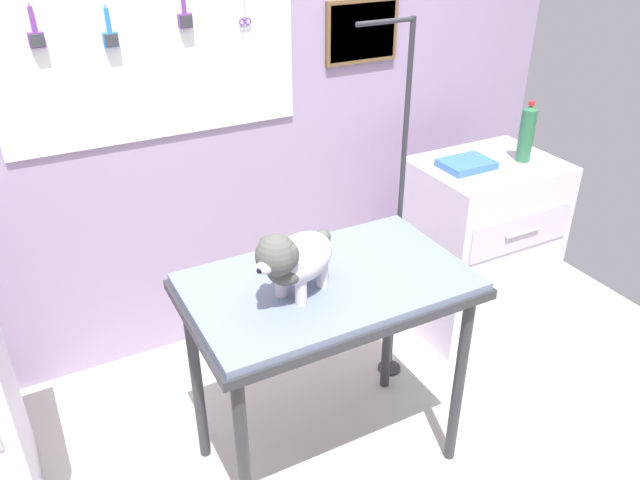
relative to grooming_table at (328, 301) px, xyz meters
The scene contains 7 objects.
rear_wall_panel 1.12m from the grooming_table, 97.54° to the left, with size 4.00×0.11×2.30m.
grooming_table is the anchor object (origin of this frame).
grooming_arm 0.61m from the grooming_table, 32.21° to the left, with size 0.30×0.11×1.65m.
dog 0.28m from the grooming_table, 164.04° to the right, with size 0.36×0.27×0.27m.
cabinet_right 1.29m from the grooming_table, 22.71° to the left, with size 0.68×0.54×0.91m.
soda_bottle 1.40m from the grooming_table, 18.35° to the left, with size 0.07×0.07×0.29m.
supply_tray 1.13m from the grooming_table, 25.92° to the left, with size 0.24×0.18×0.04m.
Camera 1 is at (-0.75, -1.38, 2.06)m, focal length 35.33 mm.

